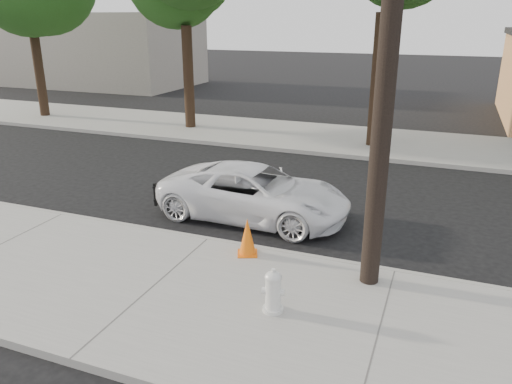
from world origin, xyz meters
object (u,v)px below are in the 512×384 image
at_px(fire_hydrant, 273,292).
at_px(traffic_cone, 247,237).
at_px(utility_pole, 391,20).
at_px(police_cruiser, 255,193).

relative_size(fire_hydrant, traffic_cone, 0.92).
xyz_separation_m(utility_pole, fire_hydrant, (-1.32, -1.58, -4.20)).
bearing_deg(traffic_cone, police_cruiser, 107.83).
height_order(utility_pole, fire_hydrant, utility_pole).
bearing_deg(utility_pole, police_cruiser, 143.03).
relative_size(police_cruiser, fire_hydrant, 6.52).
relative_size(utility_pole, police_cruiser, 1.91).
xyz_separation_m(utility_pole, police_cruiser, (-3.22, 2.42, -4.04)).
relative_size(utility_pole, traffic_cone, 11.52).
bearing_deg(utility_pole, fire_hydrant, -129.72).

